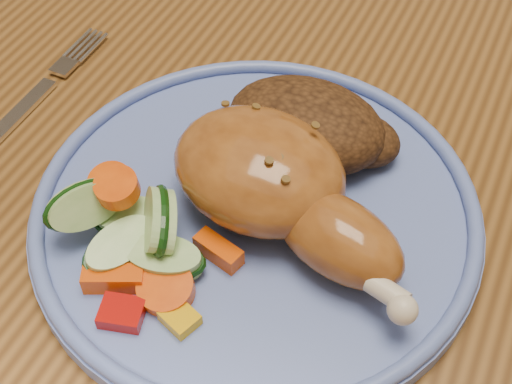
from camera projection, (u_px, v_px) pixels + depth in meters
dining_table at (327, 196)px, 0.58m from camera, size 0.90×1.40×0.75m
plate at (256, 214)px, 0.45m from camera, size 0.28×0.28×0.01m
plate_rim at (256, 203)px, 0.44m from camera, size 0.28×0.28×0.01m
chicken_leg at (277, 186)px, 0.42m from camera, size 0.18×0.11×0.06m
rice_pilaf at (310, 127)px, 0.47m from camera, size 0.12×0.08×0.05m
vegetable_pile at (134, 234)px, 0.41m from camera, size 0.12×0.10×0.05m
fork at (29, 103)px, 0.52m from camera, size 0.02×0.15×0.00m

